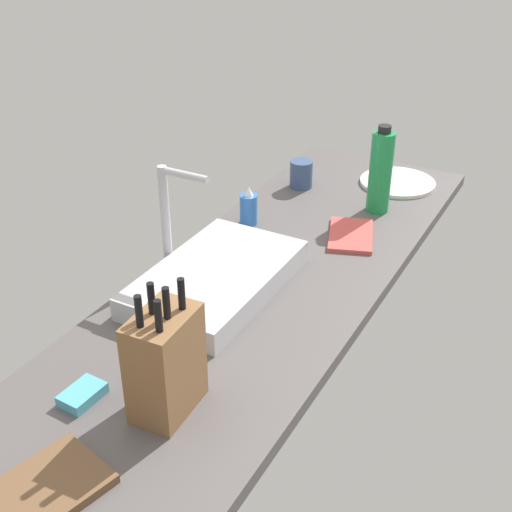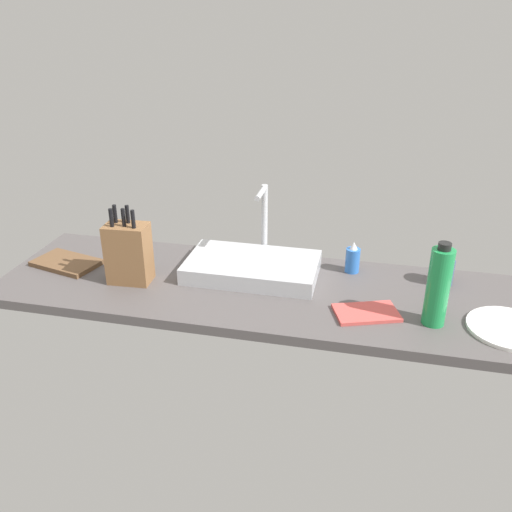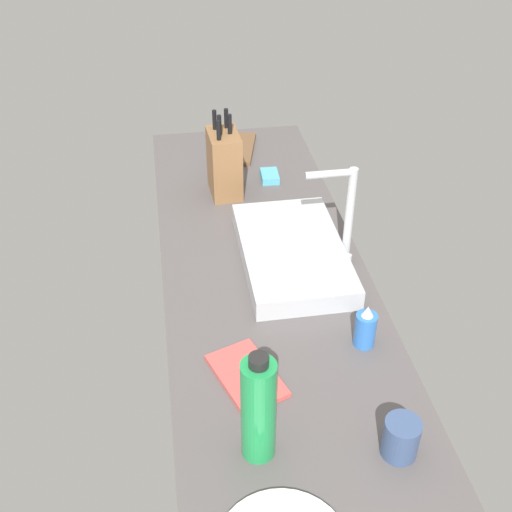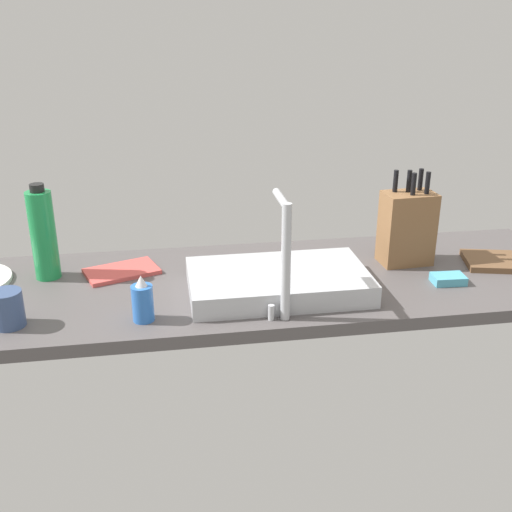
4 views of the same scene
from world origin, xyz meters
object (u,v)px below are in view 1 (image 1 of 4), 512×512
object	(u,v)px
cutting_board	(34,497)
water_bottle	(381,172)
sink_basin	(216,279)
faucet	(170,213)
dish_towel	(351,235)
soap_bottle	(249,208)
dinner_plate	(397,182)
dish_sponge	(82,395)
coffee_mug	(301,174)
knife_block	(165,362)

from	to	relation	value
cutting_board	water_bottle	distance (cm)	136.30
sink_basin	water_bottle	xyz separation A→B (cm)	(63.30, -20.18, 10.06)
faucet	dish_towel	xyz separation A→B (cm)	(41.26, -33.75, -17.00)
soap_bottle	dinner_plate	world-z (taller)	soap_bottle
cutting_board	dish_sponge	xyz separation A→B (cm)	(23.46, 9.85, 0.30)
sink_basin	dish_towel	size ratio (longest dim) A/B	2.37
water_bottle	coffee_mug	distance (cm)	30.43
soap_bottle	coffee_mug	world-z (taller)	soap_bottle
dish_towel	sink_basin	bearing A→B (deg)	155.31
knife_block	coffee_mug	distance (cm)	112.75
faucet	coffee_mug	world-z (taller)	faucet
water_bottle	dish_sponge	size ratio (longest dim) A/B	3.07
soap_bottle	water_bottle	xyz separation A→B (cm)	(27.25, -30.98, 7.92)
knife_block	dish_sponge	size ratio (longest dim) A/B	3.15
water_bottle	coffee_mug	xyz separation A→B (cm)	(4.95, 28.80, -8.47)
cutting_board	dish_towel	bearing A→B (deg)	-5.84
knife_block	soap_bottle	size ratio (longest dim) A/B	2.35
knife_block	water_bottle	xyz separation A→B (cm)	(105.19, -5.61, 1.86)
faucet	dinner_plate	distance (cm)	92.63
knife_block	dish_towel	world-z (taller)	knife_block
dish_sponge	water_bottle	bearing A→B (deg)	-11.20
dinner_plate	coffee_mug	bearing A→B (deg)	122.59
faucet	dinner_plate	bearing A→B (deg)	-21.55
cutting_board	dish_sponge	distance (cm)	25.45
water_bottle	soap_bottle	bearing A→B (deg)	131.33
cutting_board	water_bottle	world-z (taller)	water_bottle
sink_basin	cutting_board	distance (cm)	72.36
faucet	dish_towel	size ratio (longest dim) A/B	1.48
water_bottle	dish_towel	world-z (taller)	water_bottle
cutting_board	dish_sponge	size ratio (longest dim) A/B	2.74
sink_basin	coffee_mug	size ratio (longest dim) A/B	5.24
faucet	knife_block	distance (cm)	52.34
knife_block	coffee_mug	world-z (taller)	knife_block
water_bottle	dinner_plate	world-z (taller)	water_bottle
sink_basin	dish_sponge	size ratio (longest dim) A/B	5.36
dinner_plate	dish_sponge	size ratio (longest dim) A/B	2.82
knife_block	cutting_board	bearing A→B (deg)	164.19
dish_towel	knife_block	bearing A→B (deg)	176.58
soap_bottle	dish_sponge	world-z (taller)	soap_bottle
soap_bottle	dish_towel	xyz separation A→B (cm)	(6.63, -30.42, -4.55)
dish_towel	coffee_mug	world-z (taller)	coffee_mug
dinner_plate	soap_bottle	bearing A→B (deg)	148.96
water_bottle	knife_block	bearing A→B (deg)	176.94
water_bottle	sink_basin	bearing A→B (deg)	162.31
knife_block	water_bottle	distance (cm)	105.36
sink_basin	dish_sponge	distance (cm)	48.50
cutting_board	water_bottle	bearing A→B (deg)	-5.19
knife_block	dish_towel	bearing A→B (deg)	-6.71
water_bottle	coffee_mug	size ratio (longest dim) A/B	3.01
water_bottle	dinner_plate	distance (cm)	26.01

